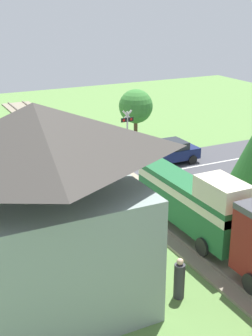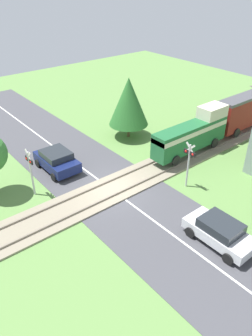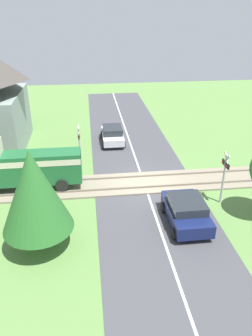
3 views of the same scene
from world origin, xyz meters
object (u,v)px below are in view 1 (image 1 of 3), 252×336
crossing_signal_west_approach (127,127)px  station_building (41,222)px  train (249,235)px  car_near_crossing (169,151)px  pedestrian_by_station (179,280)px  crossing_signal_east_approach (102,179)px

crossing_signal_west_approach → station_building: size_ratio=0.42×
train → car_near_crossing: (-4.46, -12.77, -1.09)m
station_building → crossing_signal_west_approach: bearing=-125.4°
pedestrian_by_station → crossing_signal_east_approach: bearing=-91.5°
crossing_signal_west_approach → pedestrian_by_station: crossing_signal_west_approach is taller
car_near_crossing → train: bearing=70.8°
crossing_signal_east_approach → station_building: bearing=52.6°
car_near_crossing → station_building: station_building is taller
crossing_signal_east_approach → station_building: station_building is taller
station_building → crossing_signal_east_approach: bearing=-127.4°
crossing_signal_west_approach → crossing_signal_east_approach: size_ratio=1.00×
car_near_crossing → crossing_signal_east_approach: bearing=37.4°
car_near_crossing → station_building: (11.94, 11.72, 2.85)m
train → car_near_crossing: train is taller
crossing_signal_east_approach → crossing_signal_west_approach: bearing=-123.8°
train → car_near_crossing: size_ratio=3.96×
crossing_signal_east_approach → car_near_crossing: bearing=-142.6°
car_near_crossing → crossing_signal_west_approach: 3.37m
crossing_signal_west_approach → pedestrian_by_station: 16.29m
train → station_building: (7.48, -1.05, 1.76)m
car_near_crossing → crossing_signal_east_approach: crossing_signal_east_approach is taller
car_near_crossing → crossing_signal_west_approach: size_ratio=1.16×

